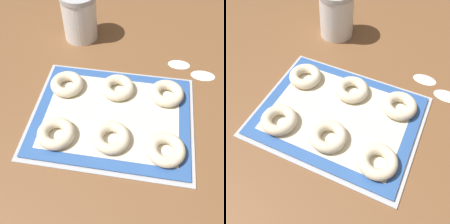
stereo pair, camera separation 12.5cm
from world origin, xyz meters
TOP-DOWN VIEW (x-y plane):
  - ground_plane at (0.00, 0.00)m, footprint 2.80×2.80m
  - baking_tray at (0.01, -0.00)m, footprint 0.47×0.37m
  - baking_mat at (0.01, -0.00)m, footprint 0.44×0.34m
  - bagel_front_left at (-0.13, -0.10)m, footprint 0.10×0.10m
  - bagel_front_center at (0.02, -0.09)m, footprint 0.10×0.10m
  - bagel_front_right at (0.16, -0.10)m, footprint 0.10×0.10m
  - bagel_back_left at (-0.15, 0.08)m, footprint 0.10×0.10m
  - bagel_back_center at (0.01, 0.09)m, footprint 0.10×0.10m
  - bagel_back_right at (0.16, 0.09)m, footprint 0.10×0.10m
  - flour_canister at (-0.17, 0.36)m, footprint 0.13×0.13m
  - flour_patch_near at (0.28, 0.21)m, footprint 0.08×0.05m
  - flour_patch_far at (0.20, 0.26)m, footprint 0.07×0.05m

SIDE VIEW (x-z plane):
  - ground_plane at x=0.00m, z-range 0.00..0.00m
  - flour_patch_near at x=0.28m, z-range 0.00..0.00m
  - flour_patch_far at x=0.20m, z-range 0.00..0.00m
  - baking_tray at x=0.01m, z-range 0.00..0.01m
  - baking_mat at x=0.01m, z-range 0.01..0.01m
  - bagel_front_left at x=-0.13m, z-range 0.01..0.04m
  - bagel_front_center at x=0.02m, z-range 0.01..0.04m
  - bagel_front_right at x=0.16m, z-range 0.01..0.04m
  - bagel_back_left at x=-0.15m, z-range 0.01..0.04m
  - bagel_back_center at x=0.01m, z-range 0.01..0.04m
  - bagel_back_right at x=0.16m, z-range 0.01..0.04m
  - flour_canister at x=-0.17m, z-range 0.00..0.17m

